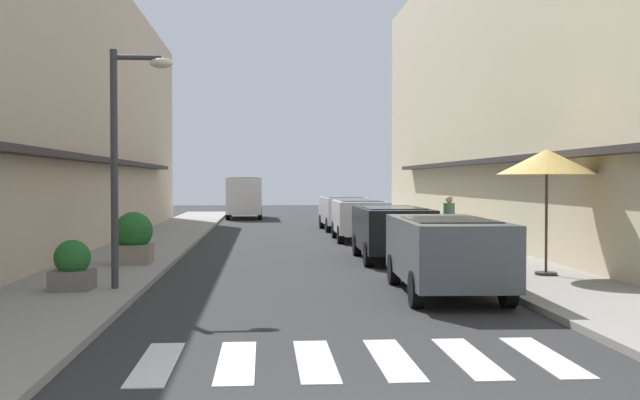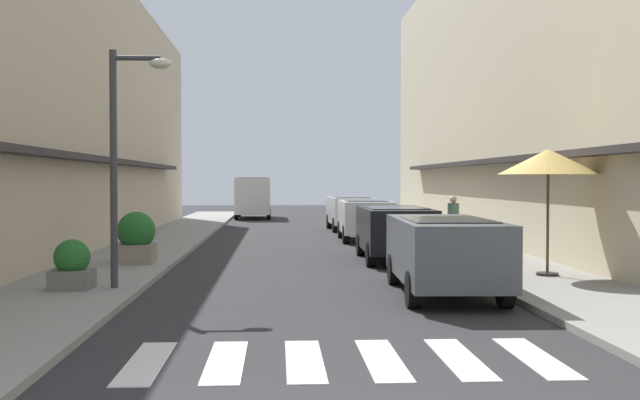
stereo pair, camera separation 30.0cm
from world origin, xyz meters
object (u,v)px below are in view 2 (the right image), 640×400
Objects in this scene: parked_car_mid at (395,227)px; planter_midblock at (72,266)px; pedestrian_walking_near at (453,222)px; planter_far at (136,238)px; parked_car_far at (365,216)px; parked_car_distant at (350,209)px; cafe_umbrella at (548,163)px; street_lamp at (125,140)px; parked_car_near at (445,247)px; delivery_van at (253,194)px.

parked_car_mid is 4.61× the size of planter_midblock.
pedestrian_walking_near is (9.14, 7.57, 0.41)m from planter_midblock.
planter_far is (-6.72, -1.26, -0.16)m from parked_car_mid.
parked_car_far is 10.62m from planter_far.
cafe_umbrella is (2.71, -16.95, 1.66)m from parked_car_distant.
street_lamp is at bearing 6.60° from planter_midblock.
parked_car_distant is (0.00, 5.74, 0.00)m from parked_car_far.
cafe_umbrella reaches higher than planter_midblock.
planter_midblock is at bearing 176.50° from parked_car_near.
parked_car_near is 6.47m from street_lamp.
street_lamp is 4.94m from planter_far.
parked_car_far is at bearing -90.00° from parked_car_distant.
parked_car_far is at bearing 103.58° from cafe_umbrella.
planter_midblock is at bearing -94.93° from planter_far.
planter_far is (0.39, 4.49, 0.20)m from planter_midblock.
planter_far is (-2.11, -24.99, -0.65)m from delivery_van.
delivery_van is 5.71× the size of planter_midblock.
cafe_umbrella reaches higher than planter_far.
street_lamp is 3.54× the size of planter_far.
parked_car_far reaches higher than planter_midblock.
delivery_van is at bearing 100.98° from parked_car_mid.
parked_car_distant is 0.93× the size of street_lamp.
pedestrian_walking_near is at bearing -68.44° from parked_car_far.
pedestrian_walking_near is at bearing -73.15° from delivery_van.
pedestrian_walking_near is at bearing 75.72° from parked_car_near.
parked_car_far is 5.74m from parked_car_distant.
planter_midblock is 0.59× the size of pedestrian_walking_near.
cafe_umbrella reaches higher than delivery_van.
parked_car_distant is at bearing 90.00° from parked_car_mid.
parked_car_far is 5.54m from pedestrian_walking_near.
parked_car_near is 4.79× the size of planter_midblock.
planter_midblock is at bearing -173.40° from street_lamp.
street_lamp is 2.83× the size of pedestrian_walking_near.
street_lamp reaches higher than parked_car_mid.
pedestrian_walking_near is (2.04, -5.15, 0.05)m from parked_car_far.
parked_car_near is 1.13× the size of parked_car_far.
street_lamp is at bearing -82.22° from planter_far.
cafe_umbrella is (8.82, 1.41, -0.39)m from street_lamp.
parked_car_distant is 15.50m from planter_far.
planter_midblock is at bearing -140.97° from parked_car_mid.
parked_car_far is at bearing -22.60° from pedestrian_walking_near.
street_lamp is (-6.12, -18.35, 2.05)m from parked_car_distant.
street_lamp is at bearing -170.95° from cafe_umbrella.
street_lamp is at bearing 88.28° from pedestrian_walking_near.
pedestrian_walking_near is (8.15, 7.45, -2.00)m from street_lamp.
planter_far is at bearing -115.67° from parked_car_distant.
street_lamp reaches higher than pedestrian_walking_near.
parked_car_near is at bearing 121.56° from pedestrian_walking_near.
parked_car_near is at bearing -36.28° from planter_far.
planter_midblock is at bearing 85.47° from pedestrian_walking_near.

